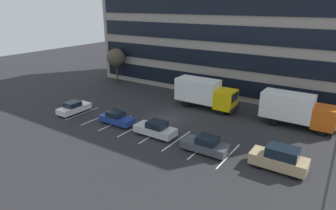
# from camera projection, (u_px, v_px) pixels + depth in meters

# --- Properties ---
(ground_plane) EXTENTS (120.00, 120.00, 0.00)m
(ground_plane) POSITION_uv_depth(u_px,v_px,m) (166.00, 119.00, 35.30)
(ground_plane) COLOR #262628
(office_building) EXTENTS (41.90, 13.62, 21.60)m
(office_building) POSITION_uv_depth(u_px,v_px,m) (230.00, 19.00, 45.85)
(office_building) COLOR gray
(office_building) RESTS_ON ground_plane
(lot_markings) EXTENTS (19.74, 5.40, 0.01)m
(lot_markings) POSITION_uv_depth(u_px,v_px,m) (144.00, 131.00, 31.88)
(lot_markings) COLOR silver
(lot_markings) RESTS_ON ground_plane
(box_truck_yellow) EXTENTS (8.14, 2.69, 3.77)m
(box_truck_yellow) POSITION_uv_depth(u_px,v_px,m) (205.00, 92.00, 38.29)
(box_truck_yellow) COLOR yellow
(box_truck_yellow) RESTS_ON ground_plane
(box_truck_orange) EXTENTS (7.97, 2.64, 3.69)m
(box_truck_orange) POSITION_uv_depth(u_px,v_px,m) (296.00, 109.00, 32.47)
(box_truck_orange) COLOR #D85914
(box_truck_orange) RESTS_ON ground_plane
(sedan_charcoal) EXTENTS (4.42, 1.85, 1.58)m
(sedan_charcoal) POSITION_uv_depth(u_px,v_px,m) (206.00, 145.00, 27.17)
(sedan_charcoal) COLOR #474C51
(sedan_charcoal) RESTS_ON ground_plane
(sedan_navy) EXTENTS (4.17, 1.75, 1.49)m
(sedan_navy) POSITION_uv_depth(u_px,v_px,m) (117.00, 118.00, 33.58)
(sedan_navy) COLOR navy
(sedan_navy) RESTS_ON ground_plane
(sedan_white) EXTENTS (1.77, 4.23, 1.52)m
(sedan_white) POSITION_uv_depth(u_px,v_px,m) (74.00, 108.00, 36.92)
(sedan_white) COLOR white
(sedan_white) RESTS_ON ground_plane
(suv_tan) EXTENTS (4.57, 1.94, 2.07)m
(suv_tan) POSITION_uv_depth(u_px,v_px,m) (280.00, 159.00, 24.27)
(suv_tan) COLOR tan
(suv_tan) RESTS_ON ground_plane
(sedan_silver) EXTENTS (4.49, 1.88, 1.61)m
(sedan_silver) POSITION_uv_depth(u_px,v_px,m) (156.00, 129.00, 30.57)
(sedan_silver) COLOR silver
(sedan_silver) RESTS_ON ground_plane
(street_light) EXTENTS (1.23, 0.28, 7.70)m
(street_light) POSITION_uv_depth(u_px,v_px,m) (336.00, 161.00, 16.48)
(street_light) COLOR #4C4C51
(street_light) RESTS_ON ground_plane
(bare_tree) EXTENTS (3.11, 3.11, 5.83)m
(bare_tree) POSITION_uv_depth(u_px,v_px,m) (116.00, 58.00, 50.45)
(bare_tree) COLOR #473323
(bare_tree) RESTS_ON ground_plane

